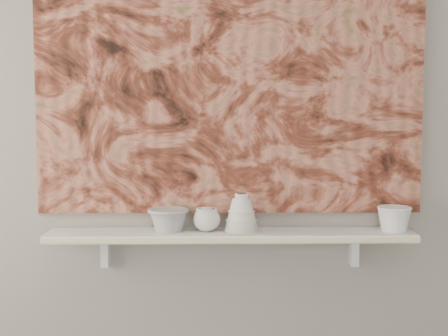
{
  "coord_description": "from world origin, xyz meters",
  "views": [
    {
      "loc": [
        -0.06,
        -0.85,
        1.39
      ],
      "look_at": [
        -0.02,
        1.49,
        1.18
      ],
      "focal_mm": 50.0,
      "sensor_mm": 36.0,
      "label": 1
    }
  ],
  "objects_px": {
    "bell_vessel": "(241,212)",
    "bowl_white": "(394,219)",
    "bowl_grey": "(169,220)",
    "shelf": "(230,235)",
    "painting": "(230,72)",
    "cup_cream": "(207,219)"
  },
  "relations": [
    {
      "from": "bell_vessel",
      "to": "bowl_white",
      "type": "distance_m",
      "value": 0.59
    },
    {
      "from": "shelf",
      "to": "cup_cream",
      "type": "xyz_separation_m",
      "value": [
        -0.09,
        0.0,
        0.06
      ]
    },
    {
      "from": "painting",
      "to": "cup_cream",
      "type": "relative_size",
      "value": 14.6
    },
    {
      "from": "painting",
      "to": "cup_cream",
      "type": "xyz_separation_m",
      "value": [
        -0.09,
        -0.08,
        -0.56
      ]
    },
    {
      "from": "cup_cream",
      "to": "bell_vessel",
      "type": "xyz_separation_m",
      "value": [
        0.13,
        0.0,
        0.03
      ]
    },
    {
      "from": "bowl_grey",
      "to": "shelf",
      "type": "bearing_deg",
      "value": 0.0
    },
    {
      "from": "shelf",
      "to": "cup_cream",
      "type": "relative_size",
      "value": 13.62
    },
    {
      "from": "bell_vessel",
      "to": "bowl_white",
      "type": "relative_size",
      "value": 1.11
    },
    {
      "from": "bowl_grey",
      "to": "painting",
      "type": "bearing_deg",
      "value": 18.81
    },
    {
      "from": "bell_vessel",
      "to": "bowl_white",
      "type": "bearing_deg",
      "value": 0.0
    },
    {
      "from": "bowl_grey",
      "to": "bowl_white",
      "type": "relative_size",
      "value": 1.2
    },
    {
      "from": "bell_vessel",
      "to": "bowl_white",
      "type": "height_order",
      "value": "bell_vessel"
    },
    {
      "from": "painting",
      "to": "bowl_white",
      "type": "height_order",
      "value": "painting"
    },
    {
      "from": "painting",
      "to": "cup_cream",
      "type": "distance_m",
      "value": 0.58
    },
    {
      "from": "bowl_white",
      "to": "shelf",
      "type": "bearing_deg",
      "value": 180.0
    },
    {
      "from": "shelf",
      "to": "cup_cream",
      "type": "height_order",
      "value": "cup_cream"
    },
    {
      "from": "shelf",
      "to": "bell_vessel",
      "type": "distance_m",
      "value": 0.1
    },
    {
      "from": "painting",
      "to": "bell_vessel",
      "type": "height_order",
      "value": "painting"
    },
    {
      "from": "painting",
      "to": "bowl_grey",
      "type": "height_order",
      "value": "painting"
    },
    {
      "from": "cup_cream",
      "to": "bell_vessel",
      "type": "distance_m",
      "value": 0.14
    },
    {
      "from": "shelf",
      "to": "bowl_grey",
      "type": "bearing_deg",
      "value": 180.0
    },
    {
      "from": "painting",
      "to": "bowl_white",
      "type": "xyz_separation_m",
      "value": [
        0.63,
        -0.08,
        -0.56
      ]
    }
  ]
}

